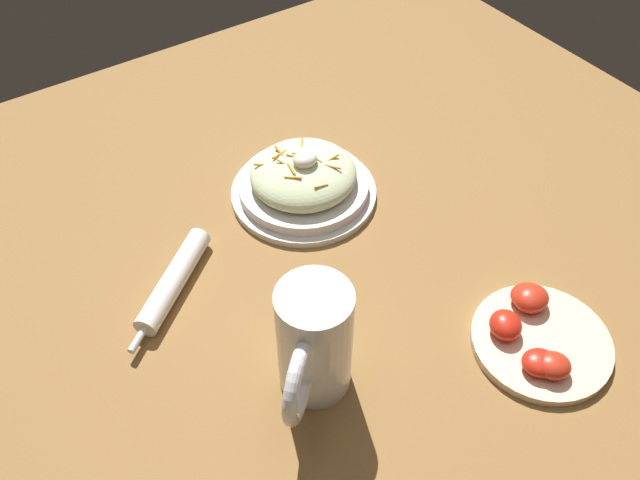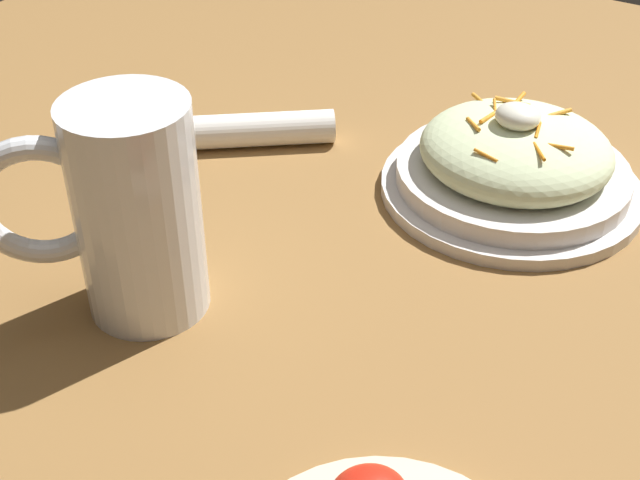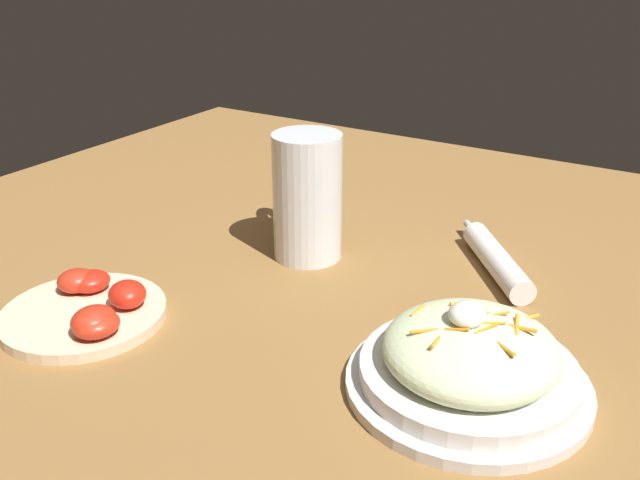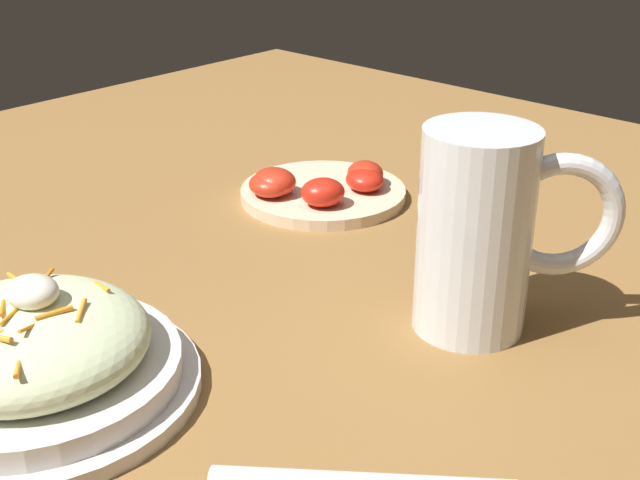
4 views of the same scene
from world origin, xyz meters
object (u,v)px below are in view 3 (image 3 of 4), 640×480
(beer_mug, at_px, (307,199))
(napkin_roll, at_px, (496,260))
(salad_plate, at_px, (469,362))
(tomato_plate, at_px, (89,309))

(beer_mug, height_order, napkin_roll, beer_mug)
(napkin_roll, bearing_deg, beer_mug, -71.10)
(salad_plate, bearing_deg, beer_mug, -120.94)
(salad_plate, bearing_deg, tomato_plate, -76.32)
(beer_mug, height_order, tomato_plate, beer_mug)
(salad_plate, distance_m, beer_mug, 0.34)
(salad_plate, distance_m, tomato_plate, 0.41)
(beer_mug, relative_size, napkin_roll, 0.93)
(salad_plate, height_order, beer_mug, beer_mug)
(napkin_roll, bearing_deg, tomato_plate, -44.48)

